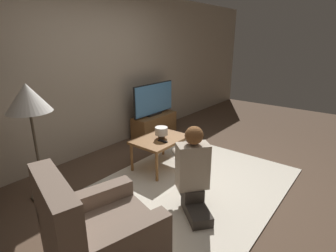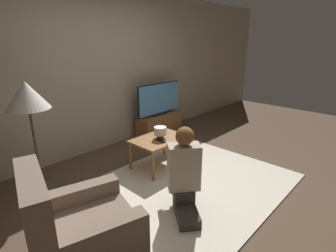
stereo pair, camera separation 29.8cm
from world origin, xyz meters
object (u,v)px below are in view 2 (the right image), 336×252
Objects in this scene: floor_lamp at (27,99)px; person_kneeling at (184,171)px; armchair at (81,238)px; table_lamp at (160,132)px; tv at (159,99)px; coffee_table at (159,141)px.

person_kneeling is at bearing -59.41° from floor_lamp.
person_kneeling is at bearing -79.11° from armchair.
floor_lamp is 7.63× the size of table_lamp.
tv is at bearing -89.95° from person_kneeling.
coffee_table is at bearing -23.38° from floor_lamp.
coffee_table is 0.81× the size of person_kneeling.
armchair is at bearing 34.76° from person_kneeling.
coffee_table is at bearing 106.22° from table_lamp.
floor_lamp is at bearing 156.62° from coffee_table.
tv is 5.84× the size of table_lamp.
floor_lamp is (-2.44, -0.35, 0.45)m from tv.
armchair is 0.99× the size of person_kneeling.
person_kneeling is (0.91, -1.54, -0.69)m from floor_lamp.
tv is 2.45m from person_kneeling.
table_lamp is (-0.98, -1.00, -0.16)m from tv.
person_kneeling reaches higher than armchair.
floor_lamp reaches higher than coffee_table.
person_kneeling is 5.33× the size of table_lamp.
tv is 1.43m from coffee_table.
armchair reaches higher than table_lamp.
armchair is at bearing -154.86° from table_lamp.
armchair is (-1.72, -0.83, -0.10)m from coffee_table.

